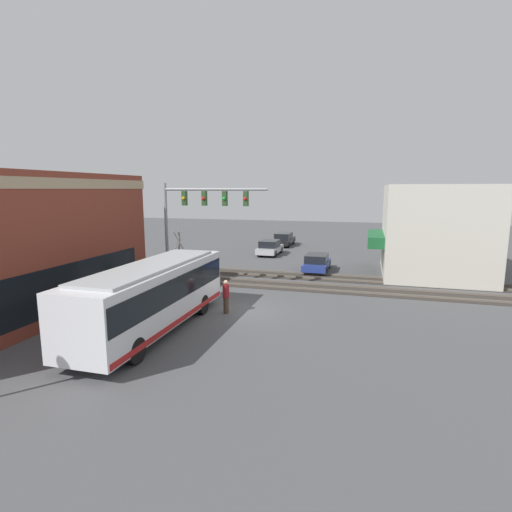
{
  "coord_description": "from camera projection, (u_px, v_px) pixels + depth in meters",
  "views": [
    {
      "loc": [
        -19.31,
        -6.33,
        6.34
      ],
      "look_at": [
        5.49,
        0.66,
        2.0
      ],
      "focal_mm": 28.0,
      "sensor_mm": 36.0,
      "label": 1
    }
  ],
  "objects": [
    {
      "name": "ground_plane",
      "position": [
        240.0,
        310.0,
        21.08
      ],
      "size": [
        120.0,
        120.0,
        0.0
      ],
      "primitive_type": "plane",
      "color": "#4C4C4F"
    },
    {
      "name": "shop_building",
      "position": [
        434.0,
        231.0,
        29.34
      ],
      "size": [
        8.79,
        8.25,
        6.64
      ],
      "color": "beige",
      "rests_on": "ground"
    },
    {
      "name": "city_bus",
      "position": [
        152.0,
        295.0,
        17.78
      ],
      "size": [
        10.15,
        2.59,
        3.06
      ],
      "color": "silver",
      "rests_on": "ground"
    },
    {
      "name": "traffic_signal_gantry",
      "position": [
        197.0,
        210.0,
        24.88
      ],
      "size": [
        0.42,
        6.82,
        6.72
      ],
      "color": "gray",
      "rests_on": "ground"
    },
    {
      "name": "crossing_signal",
      "position": [
        179.0,
        252.0,
        25.88
      ],
      "size": [
        1.41,
        1.18,
        3.81
      ],
      "color": "gray",
      "rests_on": "ground"
    },
    {
      "name": "rail_track_near",
      "position": [
        268.0,
        284.0,
        26.77
      ],
      "size": [
        2.6,
        60.0,
        0.15
      ],
      "color": "#332D28",
      "rests_on": "ground"
    },
    {
      "name": "rail_track_far",
      "position": [
        278.0,
        274.0,
        29.81
      ],
      "size": [
        2.6,
        60.0,
        0.15
      ],
      "color": "#332D28",
      "rests_on": "ground"
    },
    {
      "name": "parked_car_blue",
      "position": [
        317.0,
        263.0,
        31.11
      ],
      "size": [
        4.29,
        1.82,
        1.35
      ],
      "color": "navy",
      "rests_on": "ground"
    },
    {
      "name": "parked_car_silver",
      "position": [
        270.0,
        248.0,
        38.85
      ],
      "size": [
        4.38,
        1.82,
        1.44
      ],
      "color": "#B7B7BC",
      "rests_on": "ground"
    },
    {
      "name": "parked_car_black",
      "position": [
        284.0,
        240.0,
        45.12
      ],
      "size": [
        4.84,
        1.82,
        1.47
      ],
      "color": "black",
      "rests_on": "ground"
    },
    {
      "name": "pedestrian_near_bus",
      "position": [
        226.0,
        296.0,
        20.47
      ],
      "size": [
        0.34,
        0.34,
        1.75
      ],
      "color": "#473828",
      "rests_on": "ground"
    },
    {
      "name": "pedestrian_at_crossing",
      "position": [
        196.0,
        274.0,
        25.58
      ],
      "size": [
        0.34,
        0.34,
        1.82
      ],
      "color": "#473828",
      "rests_on": "ground"
    }
  ]
}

